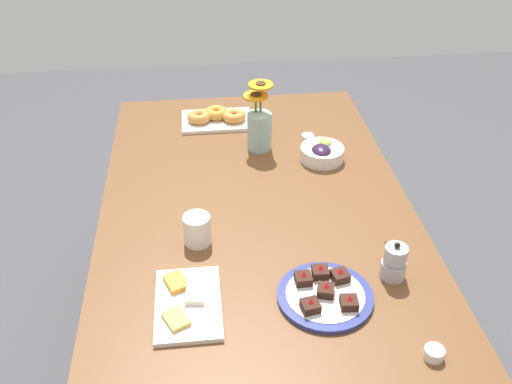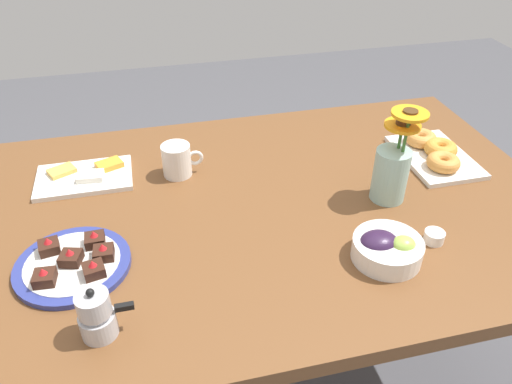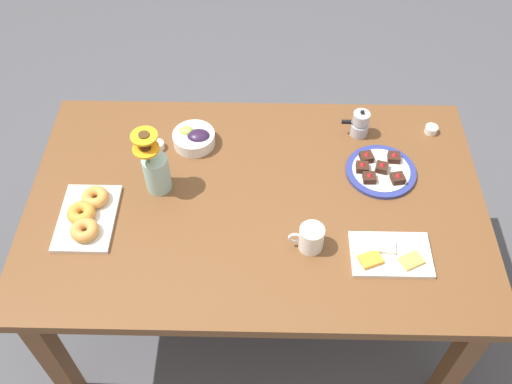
% 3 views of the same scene
% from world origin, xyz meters
% --- Properties ---
extents(ground_plane, '(6.00, 6.00, 0.00)m').
position_xyz_m(ground_plane, '(0.00, 0.00, 0.00)').
color(ground_plane, '#4C4C51').
extents(dining_table, '(1.60, 1.00, 0.74)m').
position_xyz_m(dining_table, '(0.00, 0.00, 0.65)').
color(dining_table, brown).
rests_on(dining_table, ground_plane).
extents(coffee_mug, '(0.12, 0.08, 0.09)m').
position_xyz_m(coffee_mug, '(-0.18, 0.19, 0.79)').
color(coffee_mug, white).
rests_on(coffee_mug, dining_table).
extents(grape_bowl, '(0.16, 0.16, 0.07)m').
position_xyz_m(grape_bowl, '(0.24, -0.27, 0.77)').
color(grape_bowl, white).
rests_on(grape_bowl, dining_table).
extents(cheese_platter, '(0.26, 0.17, 0.03)m').
position_xyz_m(cheese_platter, '(-0.44, 0.23, 0.75)').
color(cheese_platter, white).
rests_on(cheese_platter, dining_table).
extents(croissant_platter, '(0.19, 0.28, 0.05)m').
position_xyz_m(croissant_platter, '(0.57, 0.10, 0.76)').
color(croissant_platter, white).
rests_on(croissant_platter, dining_table).
extents(jam_cup_honey, '(0.05, 0.05, 0.03)m').
position_xyz_m(jam_cup_honey, '(0.37, -0.24, 0.76)').
color(jam_cup_honey, white).
rests_on(jam_cup_honey, dining_table).
extents(jam_cup_berry, '(0.05, 0.05, 0.03)m').
position_xyz_m(jam_cup_berry, '(-0.67, -0.35, 0.76)').
color(jam_cup_berry, white).
rests_on(jam_cup_berry, dining_table).
extents(dessert_plate, '(0.25, 0.25, 0.05)m').
position_xyz_m(dessert_plate, '(-0.45, -0.13, 0.75)').
color(dessert_plate, navy).
rests_on(dessert_plate, dining_table).
extents(flower_vase, '(0.11, 0.11, 0.26)m').
position_xyz_m(flower_vase, '(0.35, -0.05, 0.83)').
color(flower_vase, '#99C1B7').
rests_on(flower_vase, dining_table).
extents(moka_pot, '(0.11, 0.07, 0.12)m').
position_xyz_m(moka_pot, '(-0.39, -0.33, 0.79)').
color(moka_pot, '#B7B7BC').
rests_on(moka_pot, dining_table).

